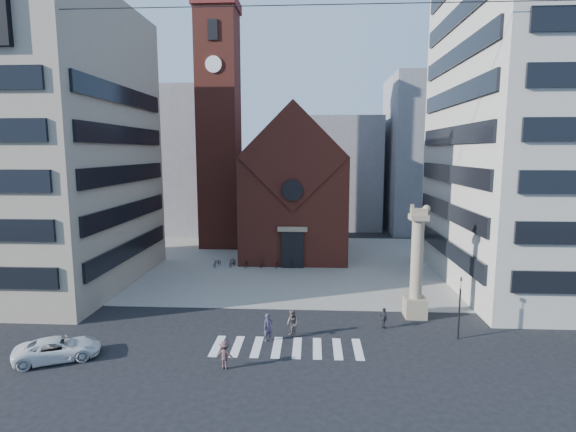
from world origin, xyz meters
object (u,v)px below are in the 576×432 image
object	(u,v)px
traffic_light	(460,306)
pedestrian_2	(384,318)
pedestrian_1	(292,324)
pedestrian_0	(268,327)
scooter_0	(217,263)
white_car	(58,349)
lion_column	(416,273)

from	to	relation	value
traffic_light	pedestrian_2	distance (m)	5.21
traffic_light	pedestrian_2	size ratio (longest dim) A/B	2.83
pedestrian_1	pedestrian_2	world-z (taller)	pedestrian_1
traffic_light	pedestrian_0	distance (m)	12.88
scooter_0	white_car	bearing A→B (deg)	-86.55
pedestrian_2	pedestrian_1	bearing A→B (deg)	85.62
traffic_light	white_car	xyz separation A→B (m)	(-25.25, -4.41, -1.61)
lion_column	pedestrian_1	bearing A→B (deg)	-154.94
white_car	pedestrian_1	world-z (taller)	pedestrian_1
lion_column	pedestrian_1	world-z (taller)	lion_column
traffic_light	pedestrian_0	size ratio (longest dim) A/B	2.30
white_car	traffic_light	bearing A→B (deg)	-104.49
scooter_0	lion_column	bearing A→B (deg)	-21.42
pedestrian_2	pedestrian_0	bearing A→B (deg)	87.28
pedestrian_2	lion_column	bearing A→B (deg)	-68.89
pedestrian_2	scooter_0	distance (m)	22.60
scooter_0	pedestrian_2	bearing A→B (deg)	-30.56
traffic_light	scooter_0	xyz separation A→B (m)	(-20.26, 17.98, -1.81)
pedestrian_1	scooter_0	world-z (taller)	pedestrian_1
lion_column	pedestrian_0	bearing A→B (deg)	-155.06
lion_column	traffic_light	world-z (taller)	lion_column
traffic_light	pedestrian_2	bearing A→B (deg)	161.59
pedestrian_1	white_car	bearing A→B (deg)	-112.44
pedestrian_0	pedestrian_1	size ratio (longest dim) A/B	0.99
pedestrian_1	pedestrian_0	bearing A→B (deg)	-104.52
white_car	pedestrian_2	distance (m)	21.38
traffic_light	pedestrian_1	world-z (taller)	traffic_light
pedestrian_0	pedestrian_1	distance (m)	1.74
pedestrian_1	pedestrian_2	bearing A→B (deg)	67.40
traffic_light	pedestrian_1	xyz separation A→B (m)	(-11.18, -0.30, -1.35)
traffic_light	pedestrian_1	distance (m)	11.26
lion_column	pedestrian_0	world-z (taller)	lion_column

